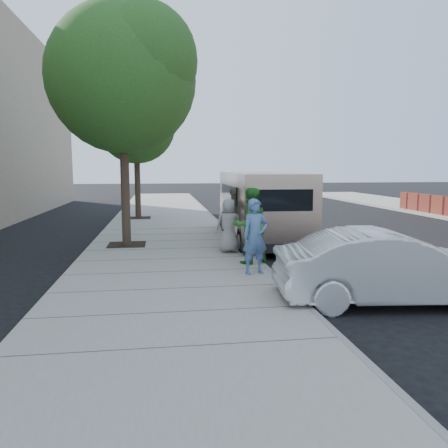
{
  "coord_description": "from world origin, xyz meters",
  "views": [
    {
      "loc": [
        -1.17,
        -11.89,
        2.66
      ],
      "look_at": [
        0.53,
        -0.11,
        1.1
      ],
      "focal_mm": 35.0,
      "sensor_mm": 36.0,
      "label": 1
    }
  ],
  "objects_px": {
    "person_green_shirt": "(250,226)",
    "person_striped_polo": "(235,217)",
    "parking_meter": "(240,218)",
    "tree_far": "(137,120)",
    "van": "(261,206)",
    "person_officer": "(255,236)",
    "person_gray_shirt": "(229,225)",
    "tree_near": "(123,73)",
    "sedan": "(390,267)"
  },
  "relations": [
    {
      "from": "person_green_shirt",
      "to": "person_striped_polo",
      "type": "height_order",
      "value": "person_green_shirt"
    },
    {
      "from": "parking_meter",
      "to": "tree_far",
      "type": "bearing_deg",
      "value": 115.93
    },
    {
      "from": "van",
      "to": "person_officer",
      "type": "distance_m",
      "value": 5.2
    },
    {
      "from": "tree_far",
      "to": "person_striped_polo",
      "type": "height_order",
      "value": "tree_far"
    },
    {
      "from": "person_officer",
      "to": "person_gray_shirt",
      "type": "bearing_deg",
      "value": 80.14
    },
    {
      "from": "person_green_shirt",
      "to": "van",
      "type": "bearing_deg",
      "value": -121.92
    },
    {
      "from": "tree_near",
      "to": "person_green_shirt",
      "type": "relative_size",
      "value": 3.81
    },
    {
      "from": "tree_far",
      "to": "person_gray_shirt",
      "type": "height_order",
      "value": "tree_far"
    },
    {
      "from": "tree_far",
      "to": "person_officer",
      "type": "height_order",
      "value": "tree_far"
    },
    {
      "from": "person_gray_shirt",
      "to": "person_striped_polo",
      "type": "distance_m",
      "value": 0.94
    },
    {
      "from": "person_striped_polo",
      "to": "van",
      "type": "bearing_deg",
      "value": -152.23
    },
    {
      "from": "person_gray_shirt",
      "to": "person_striped_polo",
      "type": "xyz_separation_m",
      "value": [
        0.33,
        0.87,
        0.15
      ]
    },
    {
      "from": "parking_meter",
      "to": "person_green_shirt",
      "type": "relative_size",
      "value": 0.65
    },
    {
      "from": "tree_far",
      "to": "parking_meter",
      "type": "xyz_separation_m",
      "value": [
        3.5,
        -8.67,
        -3.8
      ]
    },
    {
      "from": "person_striped_polo",
      "to": "person_green_shirt",
      "type": "bearing_deg",
      "value": 66.09
    },
    {
      "from": "person_gray_shirt",
      "to": "parking_meter",
      "type": "bearing_deg",
      "value": -126.74
    },
    {
      "from": "parking_meter",
      "to": "person_gray_shirt",
      "type": "bearing_deg",
      "value": -122.09
    },
    {
      "from": "person_gray_shirt",
      "to": "person_green_shirt",
      "type": "bearing_deg",
      "value": 101.38
    },
    {
      "from": "parking_meter",
      "to": "van",
      "type": "relative_size",
      "value": 0.19
    },
    {
      "from": "sedan",
      "to": "person_officer",
      "type": "distance_m",
      "value": 3.11
    },
    {
      "from": "tree_near",
      "to": "person_officer",
      "type": "bearing_deg",
      "value": -53.27
    },
    {
      "from": "tree_far",
      "to": "van",
      "type": "bearing_deg",
      "value": -56.71
    },
    {
      "from": "person_green_shirt",
      "to": "tree_far",
      "type": "bearing_deg",
      "value": -87.79
    },
    {
      "from": "van",
      "to": "person_striped_polo",
      "type": "distance_m",
      "value": 1.91
    },
    {
      "from": "person_green_shirt",
      "to": "person_gray_shirt",
      "type": "relative_size",
      "value": 1.24
    },
    {
      "from": "tree_near",
      "to": "person_gray_shirt",
      "type": "bearing_deg",
      "value": -29.17
    },
    {
      "from": "tree_far",
      "to": "person_green_shirt",
      "type": "bearing_deg",
      "value": -72.71
    },
    {
      "from": "tree_near",
      "to": "tree_far",
      "type": "xyz_separation_m",
      "value": [
        -0.0,
        7.6,
        -0.66
      ]
    },
    {
      "from": "tree_near",
      "to": "van",
      "type": "relative_size",
      "value": 1.13
    },
    {
      "from": "tree_far",
      "to": "person_striped_polo",
      "type": "xyz_separation_m",
      "value": [
        3.38,
        -8.43,
        -3.79
      ]
    },
    {
      "from": "sedan",
      "to": "person_striped_polo",
      "type": "height_order",
      "value": "person_striped_polo"
    },
    {
      "from": "tree_near",
      "to": "van",
      "type": "height_order",
      "value": "tree_near"
    },
    {
      "from": "tree_near",
      "to": "person_striped_polo",
      "type": "xyz_separation_m",
      "value": [
        3.38,
        -0.83,
        -4.45
      ]
    },
    {
      "from": "tree_near",
      "to": "person_gray_shirt",
      "type": "xyz_separation_m",
      "value": [
        3.04,
        -1.7,
        -4.6
      ]
    },
    {
      "from": "sedan",
      "to": "tree_near",
      "type": "bearing_deg",
      "value": 45.5
    },
    {
      "from": "parking_meter",
      "to": "sedan",
      "type": "distance_m",
      "value": 5.84
    },
    {
      "from": "sedan",
      "to": "person_striped_polo",
      "type": "relative_size",
      "value": 2.32
    },
    {
      "from": "tree_near",
      "to": "sedan",
      "type": "relative_size",
      "value": 1.71
    },
    {
      "from": "parking_meter",
      "to": "person_gray_shirt",
      "type": "xyz_separation_m",
      "value": [
        -0.46,
        -0.63,
        -0.13
      ]
    },
    {
      "from": "tree_near",
      "to": "person_striped_polo",
      "type": "bearing_deg",
      "value": -13.84
    },
    {
      "from": "van",
      "to": "person_green_shirt",
      "type": "distance_m",
      "value": 4.08
    },
    {
      "from": "person_officer",
      "to": "tree_near",
      "type": "bearing_deg",
      "value": 112.24
    },
    {
      "from": "van",
      "to": "sedan",
      "type": "relative_size",
      "value": 1.52
    },
    {
      "from": "tree_far",
      "to": "person_green_shirt",
      "type": "height_order",
      "value": "tree_far"
    },
    {
      "from": "person_gray_shirt",
      "to": "person_striped_polo",
      "type": "relative_size",
      "value": 0.84
    },
    {
      "from": "tree_near",
      "to": "person_striped_polo",
      "type": "relative_size",
      "value": 3.98
    },
    {
      "from": "tree_far",
      "to": "person_officer",
      "type": "bearing_deg",
      "value": -74.76
    },
    {
      "from": "parking_meter",
      "to": "person_striped_polo",
      "type": "bearing_deg",
      "value": 122.35
    },
    {
      "from": "person_officer",
      "to": "parking_meter",
      "type": "bearing_deg",
      "value": 71.31
    },
    {
      "from": "tree_far",
      "to": "parking_meter",
      "type": "distance_m",
      "value": 10.09
    }
  ]
}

